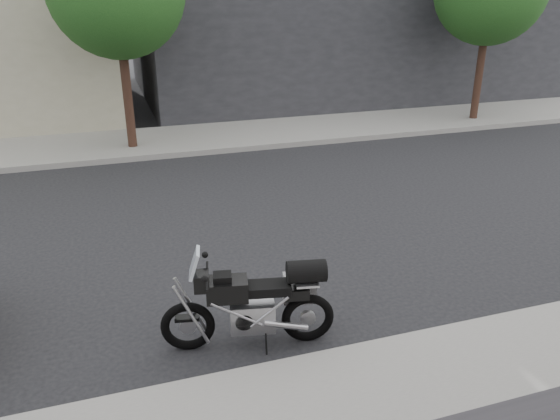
# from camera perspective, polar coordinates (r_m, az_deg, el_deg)

# --- Properties ---
(ground) EXTENTS (120.00, 120.00, 0.00)m
(ground) POSITION_cam_1_polar(r_m,az_deg,el_deg) (10.31, -1.49, -1.81)
(ground) COLOR black
(ground) RESTS_ON ground
(far_sidewalk) EXTENTS (44.00, 3.00, 0.15)m
(far_sidewalk) POSITION_cam_1_polar(r_m,az_deg,el_deg) (16.28, -8.15, 7.43)
(far_sidewalk) COLOR gray
(far_sidewalk) RESTS_ON ground
(far_building_dark) EXTENTS (16.00, 11.00, 7.00)m
(far_building_dark) POSITION_cam_1_polar(r_m,az_deg,el_deg) (24.51, 5.47, 20.66)
(far_building_dark) COLOR #242428
(far_building_dark) RESTS_ON ground
(motorcycle) EXTENTS (2.16, 0.78, 1.38)m
(motorcycle) POSITION_cam_1_polar(r_m,az_deg,el_deg) (6.87, -2.15, -9.61)
(motorcycle) COLOR black
(motorcycle) RESTS_ON ground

